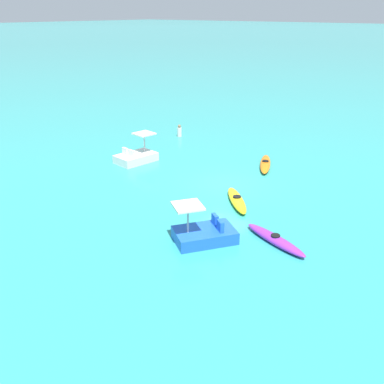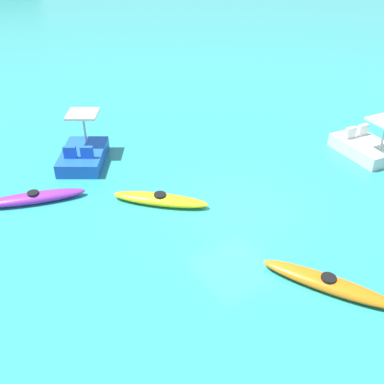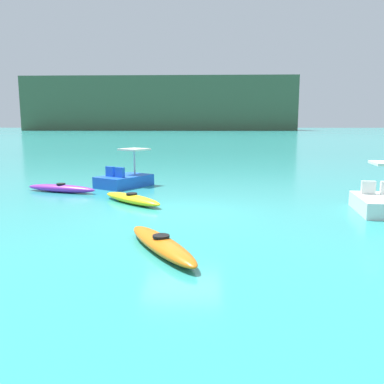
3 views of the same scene
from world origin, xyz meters
The scene contains 7 objects.
ground_plane centered at (0.00, 0.00, 0.00)m, with size 600.00×600.00×0.00m, color teal.
kayak_yellow centered at (-1.90, 1.60, 0.16)m, with size 2.65×2.61×0.37m.
kayak_purple centered at (-5.26, 3.88, 0.16)m, with size 3.25×1.50×0.37m.
kayak_orange centered at (-0.23, -3.91, 0.16)m, with size 2.13×3.23×0.37m.
pedal_boat_blue centered at (-2.94, 5.51, 0.34)m, with size 2.56×2.83×1.68m.
pedal_boat_white centered at (6.34, 0.32, 0.34)m, with size 1.78×2.59×1.68m.
person_near_shore centered at (8.06, -5.72, 0.39)m, with size 0.43×0.43×0.88m.
Camera 1 is at (-12.34, 17.78, 8.62)m, focal length 40.77 mm.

